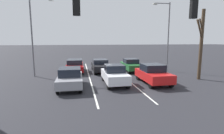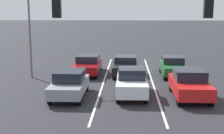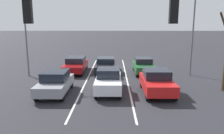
{
  "view_description": "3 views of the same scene",
  "coord_description": "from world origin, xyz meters",
  "px_view_note": "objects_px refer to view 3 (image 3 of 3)",
  "views": [
    {
      "loc": [
        2.67,
        21.64,
        3.69
      ],
      "look_at": [
        0.08,
        7.94,
        1.54
      ],
      "focal_mm": 28.0,
      "sensor_mm": 36.0,
      "label": 1
    },
    {
      "loc": [
        0.05,
        25.47,
        5.06
      ],
      "look_at": [
        0.86,
        9.33,
        2.06
      ],
      "focal_mm": 50.0,
      "sensor_mm": 36.0,
      "label": 2
    },
    {
      "loc": [
        -0.62,
        22.32,
        4.76
      ],
      "look_at": [
        -0.48,
        8.28,
        1.93
      ],
      "focal_mm": 35.0,
      "sensor_mm": 36.0,
      "label": 3
    }
  ],
  "objects_px": {
    "car_red_leftlane_front": "(157,81)",
    "street_lamp_right_shoulder": "(28,25)",
    "car_white_midlane_front": "(108,80)",
    "car_black_midlane_second": "(106,65)",
    "car_gray_rightlane_front": "(55,82)",
    "traffic_signal_gantry": "(37,26)",
    "car_darkgreen_leftlane_second": "(143,66)",
    "car_maroon_rightlane_second": "(76,64)",
    "street_lamp_left_shoulder": "(191,25)"
  },
  "relations": [
    {
      "from": "car_red_leftlane_front",
      "to": "street_lamp_right_shoulder",
      "type": "height_order",
      "value": "street_lamp_right_shoulder"
    },
    {
      "from": "car_red_leftlane_front",
      "to": "car_white_midlane_front",
      "type": "xyz_separation_m",
      "value": [
        3.33,
        -0.3,
        -0.01
      ]
    },
    {
      "from": "car_red_leftlane_front",
      "to": "car_black_midlane_second",
      "type": "distance_m",
      "value": 7.46
    },
    {
      "from": "car_gray_rightlane_front",
      "to": "car_white_midlane_front",
      "type": "distance_m",
      "value": 3.65
    },
    {
      "from": "car_black_midlane_second",
      "to": "traffic_signal_gantry",
      "type": "relative_size",
      "value": 0.36
    },
    {
      "from": "car_white_midlane_front",
      "to": "car_darkgreen_leftlane_second",
      "type": "xyz_separation_m",
      "value": [
        -3.22,
        -5.72,
        -0.06
      ]
    },
    {
      "from": "car_white_midlane_front",
      "to": "traffic_signal_gantry",
      "type": "xyz_separation_m",
      "value": [
        2.61,
        6.18,
        3.83
      ]
    },
    {
      "from": "car_darkgreen_leftlane_second",
      "to": "traffic_signal_gantry",
      "type": "relative_size",
      "value": 0.32
    },
    {
      "from": "car_darkgreen_leftlane_second",
      "to": "street_lamp_right_shoulder",
      "type": "height_order",
      "value": "street_lamp_right_shoulder"
    },
    {
      "from": "car_white_midlane_front",
      "to": "car_black_midlane_second",
      "type": "relative_size",
      "value": 0.9
    },
    {
      "from": "car_maroon_rightlane_second",
      "to": "car_gray_rightlane_front",
      "type": "bearing_deg",
      "value": 88.24
    },
    {
      "from": "car_red_leftlane_front",
      "to": "car_white_midlane_front",
      "type": "relative_size",
      "value": 0.99
    },
    {
      "from": "car_darkgreen_leftlane_second",
      "to": "street_lamp_right_shoulder",
      "type": "distance_m",
      "value": 11.14
    },
    {
      "from": "car_maroon_rightlane_second",
      "to": "traffic_signal_gantry",
      "type": "xyz_separation_m",
      "value": [
        -0.8,
        12.52,
        3.89
      ]
    },
    {
      "from": "car_red_leftlane_front",
      "to": "car_maroon_rightlane_second",
      "type": "bearing_deg",
      "value": -44.55
    },
    {
      "from": "car_maroon_rightlane_second",
      "to": "car_darkgreen_leftlane_second",
      "type": "bearing_deg",
      "value": 174.63
    },
    {
      "from": "traffic_signal_gantry",
      "to": "street_lamp_right_shoulder",
      "type": "xyz_separation_m",
      "value": [
        4.57,
        -10.83,
        -0.05
      ]
    },
    {
      "from": "car_red_leftlane_front",
      "to": "car_darkgreen_leftlane_second",
      "type": "bearing_deg",
      "value": -88.88
    },
    {
      "from": "car_black_midlane_second",
      "to": "street_lamp_right_shoulder",
      "type": "bearing_deg",
      "value": 12.46
    },
    {
      "from": "car_gray_rightlane_front",
      "to": "traffic_signal_gantry",
      "type": "relative_size",
      "value": 0.31
    },
    {
      "from": "street_lamp_right_shoulder",
      "to": "street_lamp_left_shoulder",
      "type": "relative_size",
      "value": 0.99
    },
    {
      "from": "car_red_leftlane_front",
      "to": "car_maroon_rightlane_second",
      "type": "distance_m",
      "value": 9.47
    },
    {
      "from": "car_red_leftlane_front",
      "to": "car_darkgreen_leftlane_second",
      "type": "relative_size",
      "value": 1.01
    },
    {
      "from": "car_white_midlane_front",
      "to": "street_lamp_left_shoulder",
      "type": "relative_size",
      "value": 0.53
    },
    {
      "from": "car_black_midlane_second",
      "to": "street_lamp_right_shoulder",
      "type": "relative_size",
      "value": 0.59
    },
    {
      "from": "car_white_midlane_front",
      "to": "car_darkgreen_leftlane_second",
      "type": "bearing_deg",
      "value": -119.36
    },
    {
      "from": "car_gray_rightlane_front",
      "to": "street_lamp_left_shoulder",
      "type": "bearing_deg",
      "value": -153.09
    },
    {
      "from": "street_lamp_right_shoulder",
      "to": "traffic_signal_gantry",
      "type": "bearing_deg",
      "value": 112.9
    },
    {
      "from": "car_white_midlane_front",
      "to": "car_black_midlane_second",
      "type": "height_order",
      "value": "car_white_midlane_front"
    },
    {
      "from": "traffic_signal_gantry",
      "to": "street_lamp_right_shoulder",
      "type": "distance_m",
      "value": 11.75
    },
    {
      "from": "car_darkgreen_leftlane_second",
      "to": "street_lamp_right_shoulder",
      "type": "xyz_separation_m",
      "value": [
        10.4,
        1.07,
        3.84
      ]
    },
    {
      "from": "street_lamp_right_shoulder",
      "to": "street_lamp_left_shoulder",
      "type": "distance_m",
      "value": 14.43
    },
    {
      "from": "car_maroon_rightlane_second",
      "to": "street_lamp_right_shoulder",
      "type": "xyz_separation_m",
      "value": [
        3.77,
        1.69,
        3.85
      ]
    },
    {
      "from": "car_gray_rightlane_front",
      "to": "car_maroon_rightlane_second",
      "type": "height_order",
      "value": "car_gray_rightlane_front"
    },
    {
      "from": "car_gray_rightlane_front",
      "to": "car_white_midlane_front",
      "type": "height_order",
      "value": "car_white_midlane_front"
    },
    {
      "from": "street_lamp_left_shoulder",
      "to": "traffic_signal_gantry",
      "type": "bearing_deg",
      "value": 48.72
    },
    {
      "from": "street_lamp_right_shoulder",
      "to": "car_red_leftlane_front",
      "type": "bearing_deg",
      "value": 154.8
    },
    {
      "from": "car_black_midlane_second",
      "to": "car_gray_rightlane_front",
      "type": "bearing_deg",
      "value": 64.23
    },
    {
      "from": "street_lamp_left_shoulder",
      "to": "car_darkgreen_leftlane_second",
      "type": "bearing_deg",
      "value": -9.47
    },
    {
      "from": "car_white_midlane_front",
      "to": "street_lamp_right_shoulder",
      "type": "height_order",
      "value": "street_lamp_right_shoulder"
    },
    {
      "from": "car_gray_rightlane_front",
      "to": "car_maroon_rightlane_second",
      "type": "relative_size",
      "value": 0.87
    },
    {
      "from": "car_gray_rightlane_front",
      "to": "traffic_signal_gantry",
      "type": "bearing_deg",
      "value": 100.04
    },
    {
      "from": "car_white_midlane_front",
      "to": "street_lamp_left_shoulder",
      "type": "distance_m",
      "value": 9.61
    },
    {
      "from": "car_maroon_rightlane_second",
      "to": "car_black_midlane_second",
      "type": "bearing_deg",
      "value": 176.18
    },
    {
      "from": "car_red_leftlane_front",
      "to": "car_white_midlane_front",
      "type": "distance_m",
      "value": 3.35
    },
    {
      "from": "car_white_midlane_front",
      "to": "street_lamp_right_shoulder",
      "type": "distance_m",
      "value": 9.36
    },
    {
      "from": "car_darkgreen_leftlane_second",
      "to": "street_lamp_left_shoulder",
      "type": "relative_size",
      "value": 0.52
    },
    {
      "from": "car_black_midlane_second",
      "to": "car_darkgreen_leftlane_second",
      "type": "distance_m",
      "value": 3.67
    },
    {
      "from": "car_darkgreen_leftlane_second",
      "to": "traffic_signal_gantry",
      "type": "distance_m",
      "value": 13.8
    },
    {
      "from": "car_gray_rightlane_front",
      "to": "street_lamp_right_shoulder",
      "type": "height_order",
      "value": "street_lamp_right_shoulder"
    }
  ]
}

